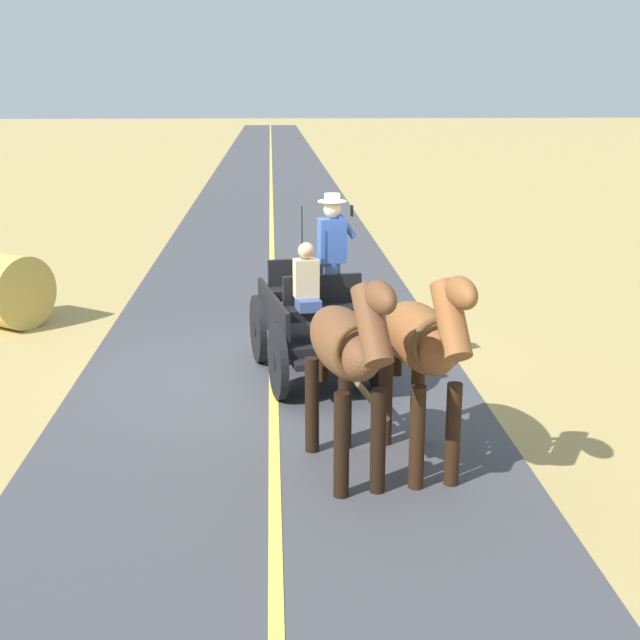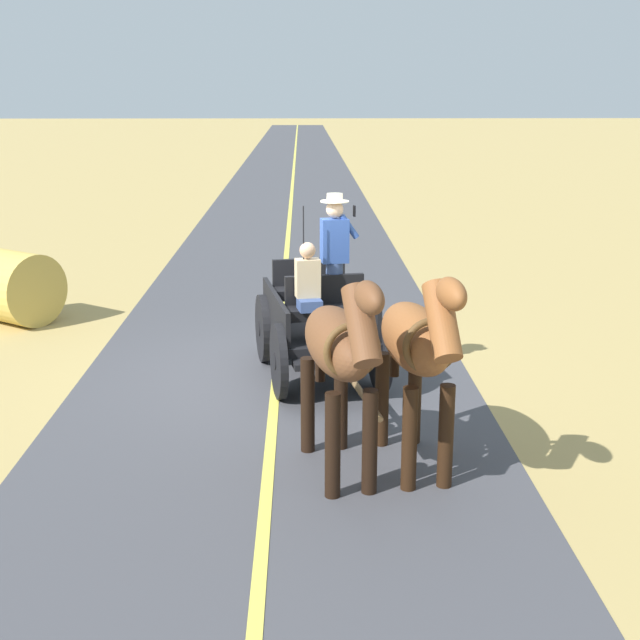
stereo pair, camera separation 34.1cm
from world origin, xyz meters
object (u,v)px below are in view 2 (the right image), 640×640
at_px(horse_drawn_carriage, 319,319).
at_px(horse_near_side, 418,345).
at_px(horse_off_side, 340,350).
at_px(hay_bale, 16,287).

xyz_separation_m(horse_drawn_carriage, horse_near_side, (-0.91, 2.92, 0.51)).
bearing_deg(horse_off_side, horse_drawn_carriage, -87.42).
xyz_separation_m(horse_near_side, hay_bale, (5.85, -5.79, -0.72)).
distance_m(horse_near_side, horse_off_side, 0.78).
bearing_deg(hay_bale, horse_drawn_carriage, 149.83).
height_order(horse_drawn_carriage, hay_bale, horse_drawn_carriage).
height_order(horse_near_side, hay_bale, horse_near_side).
relative_size(horse_near_side, horse_off_side, 1.00).
height_order(horse_near_side, horse_off_side, same).
distance_m(horse_near_side, hay_bale, 8.26).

